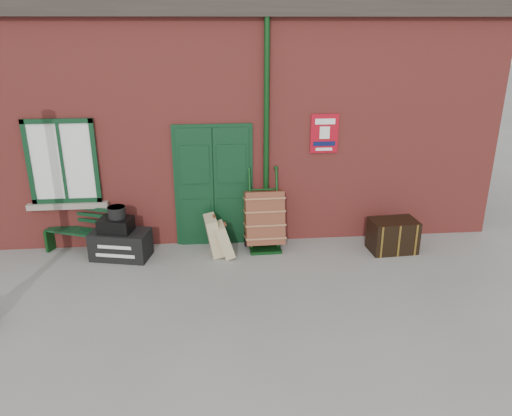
{
  "coord_description": "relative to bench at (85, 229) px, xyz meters",
  "views": [
    {
      "loc": [
        -0.33,
        -7.17,
        3.94
      ],
      "look_at": [
        0.39,
        0.6,
        1.0
      ],
      "focal_mm": 35.0,
      "sensor_mm": 36.0,
      "label": 1
    }
  ],
  "objects": [
    {
      "name": "suitcase_front",
      "position": [
        2.48,
        -0.43,
        -0.12
      ],
      "size": [
        0.4,
        0.48,
        0.62
      ],
      "primitive_type": "cube",
      "rotation": [
        0.0,
        -0.3,
        0.12
      ],
      "color": "tan",
      "rests_on": "ground"
    },
    {
      "name": "strongbox",
      "position": [
        0.62,
        -0.32,
        0.2
      ],
      "size": [
        0.62,
        0.51,
        0.25
      ],
      "primitive_type": "cube",
      "rotation": [
        0.0,
        0.0,
        -0.23
      ],
      "color": "black",
      "rests_on": "houdini_trunk"
    },
    {
      "name": "station_building",
      "position": [
        2.63,
        2.18,
        1.74
      ],
      "size": [
        10.3,
        4.3,
        4.36
      ],
      "color": "#A13A34",
      "rests_on": "ground"
    },
    {
      "name": "porter_trolley",
      "position": [
        3.22,
        -0.09,
        0.13
      ],
      "size": [
        0.71,
        0.77,
        1.44
      ],
      "rotation": [
        0.0,
        0.0,
        0.02
      ],
      "color": "#0D3512",
      "rests_on": "ground"
    },
    {
      "name": "dark_trunk",
      "position": [
        5.53,
        -0.48,
        -0.13
      ],
      "size": [
        0.86,
        0.59,
        0.59
      ],
      "primitive_type": "cube",
      "rotation": [
        0.0,
        0.0,
        0.07
      ],
      "color": "black",
      "rests_on": "ground"
    },
    {
      "name": "suitcase_back",
      "position": [
        2.3,
        -0.33,
        -0.07
      ],
      "size": [
        0.37,
        0.53,
        0.72
      ],
      "primitive_type": "cube",
      "rotation": [
        0.0,
        -0.17,
        0.12
      ],
      "color": "tan",
      "rests_on": "ground"
    },
    {
      "name": "ground",
      "position": [
        2.63,
        -1.31,
        -0.43
      ],
      "size": [
        80.0,
        80.0,
        0.0
      ],
      "primitive_type": "plane",
      "color": "gray",
      "rests_on": "ground"
    },
    {
      "name": "bench",
      "position": [
        0.0,
        0.0,
        0.0
      ],
      "size": [
        1.43,
        0.91,
        0.85
      ],
      "rotation": [
        0.0,
        0.0,
        -0.38
      ],
      "color": "#0D321A",
      "rests_on": "ground"
    },
    {
      "name": "hatbox",
      "position": [
        0.65,
        -0.29,
        0.42
      ],
      "size": [
        0.36,
        0.36,
        0.2
      ],
      "primitive_type": "cylinder",
      "rotation": [
        0.0,
        0.0,
        -0.23
      ],
      "color": "black",
      "rests_on": "strongbox"
    },
    {
      "name": "houdini_trunk",
      "position": [
        0.67,
        -0.32,
        -0.18
      ],
      "size": [
        1.09,
        0.76,
        0.5
      ],
      "primitive_type": "cube",
      "rotation": [
        0.0,
        0.0,
        -0.23
      ],
      "color": "black",
      "rests_on": "ground"
    }
  ]
}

